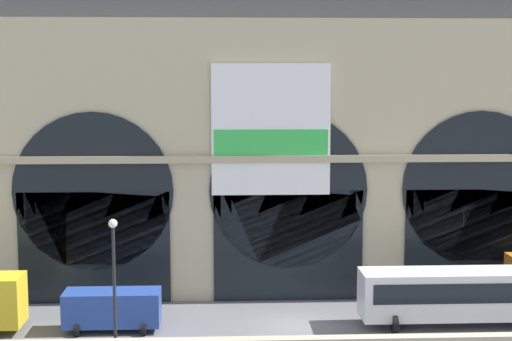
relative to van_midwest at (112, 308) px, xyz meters
The scene contains 5 objects.
ground_plane 10.16m from the van_midwest, ahead, with size 200.00×200.00×0.00m, color slate.
station_building 15.77m from the van_midwest, 39.45° to the left, with size 49.62×6.36×20.53m.
van_midwest is the anchor object (origin of this frame).
bus_mideast 19.14m from the van_midwest, ahead, with size 11.00×3.25×3.10m.
street_lamp_quayside 5.11m from the van_midwest, 80.18° to the right, with size 0.44×0.44×6.90m.
Camera 1 is at (-4.17, -41.83, 13.85)m, focal length 54.69 mm.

